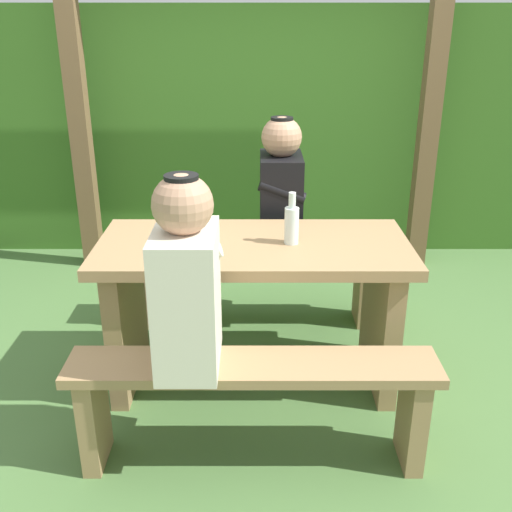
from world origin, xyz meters
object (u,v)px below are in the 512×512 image
bottle_right (294,223)px  bench_near (255,391)px  bench_far (256,269)px  bottle_left (193,226)px  picnic_table (256,288)px  person_black_coat (283,190)px  person_white_shirt (189,281)px  drinking_glass (203,226)px

bottle_right → bench_near: bearing=-106.4°
bench_near → bench_far: bearing=90.0°
bench_near → bench_far: (0.00, 1.16, 0.00)m
bench_near → bottle_left: bearing=116.6°
picnic_table → bottle_left: 0.42m
person_black_coat → bottle_right: (0.02, -0.59, 0.02)m
bench_near → bottle_right: size_ratio=5.98×
picnic_table → person_white_shirt: person_white_shirt is taller
bench_near → picnic_table: bearing=90.0°
person_black_coat → bench_far: bearing=178.7°
bottle_right → person_black_coat: bearing=92.4°
picnic_table → bench_far: bearing=90.0°
drinking_glass → bottle_right: bearing=-15.1°
bench_far → drinking_glass: drinking_glass is taller
person_black_coat → bottle_right: bearing=-87.6°
bench_near → person_black_coat: bearing=82.9°
drinking_glass → bottle_right: (0.41, -0.11, 0.05)m
bench_far → bottle_right: (0.17, -0.59, 0.48)m
bench_near → bottle_right: bearing=73.6°
picnic_table → bottle_right: size_ratio=5.98×
bench_far → bottle_right: bearing=-74.0°
bench_near → person_white_shirt: bearing=179.2°
bench_near → person_black_coat: size_ratio=1.95×
person_white_shirt → bottle_right: (0.40, 0.57, 0.02)m
person_white_shirt → bottle_left: size_ratio=3.18×
picnic_table → person_white_shirt: (-0.23, -0.58, 0.30)m
bottle_left → bottle_right: size_ratio=0.97×
person_white_shirt → drinking_glass: (-0.01, 0.68, -0.03)m
bench_far → drinking_glass: 0.69m
person_white_shirt → bottle_left: 0.55m
bottle_right → drinking_glass: bearing=164.9°
bench_near → drinking_glass: 0.84m
picnic_table → person_white_shirt: size_ratio=1.95×
person_white_shirt → drinking_glass: bearing=91.0°
person_white_shirt → person_black_coat: 1.21m
bench_near → person_white_shirt: person_white_shirt is taller
bench_far → person_white_shirt: person_white_shirt is taller
bottle_left → bottle_right: 0.44m
drinking_glass → bench_far: bearing=62.8°
bench_near → person_black_coat: person_black_coat is taller
bench_near → drinking_glass: bearing=109.7°
bench_far → bottle_left: bottle_left is taller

